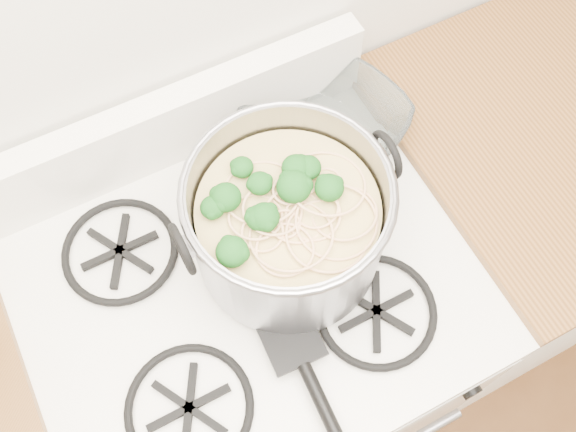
{
  "coord_description": "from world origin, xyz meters",
  "views": [
    {
      "loc": [
        -0.11,
        0.89,
        1.94
      ],
      "look_at": [
        0.09,
        1.28,
        1.05
      ],
      "focal_mm": 40.0,
      "sensor_mm": 36.0,
      "label": 1
    }
  ],
  "objects_px": {
    "gas_range": "(258,352)",
    "glass_bowl": "(324,129)",
    "stock_pot": "(288,223)",
    "spatula": "(289,334)"
  },
  "relations": [
    {
      "from": "gas_range",
      "to": "glass_bowl",
      "type": "bearing_deg",
      "value": 37.42
    },
    {
      "from": "gas_range",
      "to": "stock_pot",
      "type": "height_order",
      "value": "stock_pot"
    },
    {
      "from": "stock_pot",
      "to": "glass_bowl",
      "type": "height_order",
      "value": "stock_pot"
    },
    {
      "from": "gas_range",
      "to": "glass_bowl",
      "type": "height_order",
      "value": "glass_bowl"
    },
    {
      "from": "stock_pot",
      "to": "gas_range",
      "type": "bearing_deg",
      "value": -167.87
    },
    {
      "from": "spatula",
      "to": "glass_bowl",
      "type": "bearing_deg",
      "value": 56.03
    },
    {
      "from": "spatula",
      "to": "glass_bowl",
      "type": "height_order",
      "value": "glass_bowl"
    },
    {
      "from": "stock_pot",
      "to": "spatula",
      "type": "distance_m",
      "value": 0.18
    },
    {
      "from": "stock_pot",
      "to": "glass_bowl",
      "type": "xyz_separation_m",
      "value": [
        0.17,
        0.18,
        -0.08
      ]
    },
    {
      "from": "gas_range",
      "to": "stock_pot",
      "type": "bearing_deg",
      "value": 12.13
    }
  ]
}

